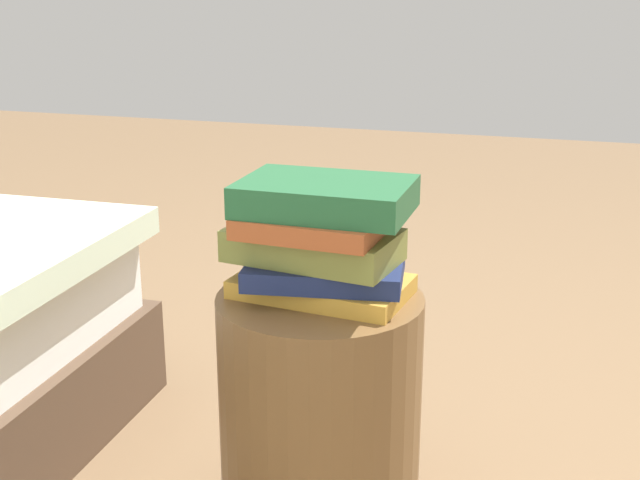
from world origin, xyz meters
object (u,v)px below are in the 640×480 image
at_px(side_table, 320,413).
at_px(book_olive, 312,246).
at_px(book_rust, 316,222).
at_px(book_ochre, 321,286).
at_px(book_navy, 326,270).
at_px(book_forest, 326,196).

height_order(side_table, book_olive, book_olive).
xyz_separation_m(book_olive, book_rust, (-0.01, 0.00, 0.04)).
distance_m(book_ochre, book_rust, 0.12).
xyz_separation_m(side_table, book_olive, (0.01, 0.00, 0.31)).
bearing_deg(book_olive, book_rust, -177.38).
height_order(book_ochre, book_olive, book_olive).
bearing_deg(book_olive, book_navy, -144.70).
distance_m(book_ochre, book_navy, 0.03).
distance_m(book_navy, book_rust, 0.09).
xyz_separation_m(book_rust, book_forest, (-0.02, -0.01, 0.04)).
bearing_deg(book_navy, book_olive, 18.06).
distance_m(book_navy, book_forest, 0.13).
relative_size(book_ochre, book_olive, 1.03).
distance_m(side_table, book_forest, 0.40).
relative_size(book_rust, book_forest, 0.83).
xyz_separation_m(book_navy, book_olive, (0.02, 0.01, 0.04)).
distance_m(book_rust, book_forest, 0.05).
bearing_deg(book_forest, book_rust, 29.22).
height_order(book_ochre, book_forest, book_forest).
relative_size(side_table, book_olive, 1.58).
height_order(book_navy, book_olive, book_olive).
xyz_separation_m(book_olive, book_forest, (-0.02, -0.01, 0.09)).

